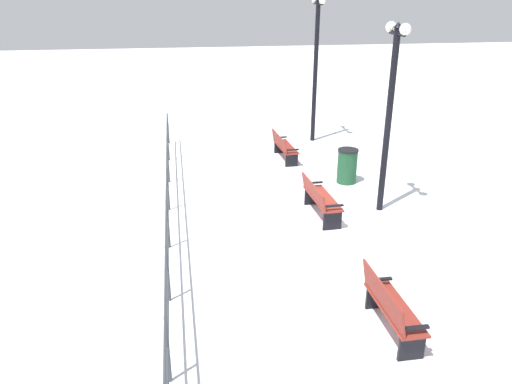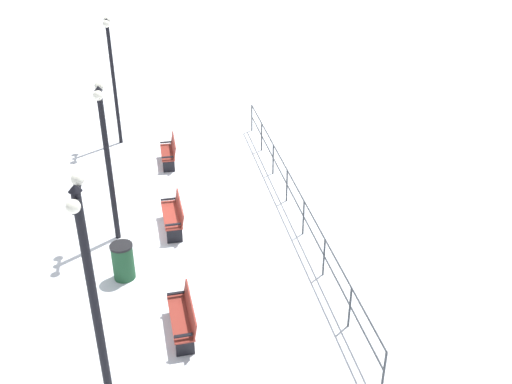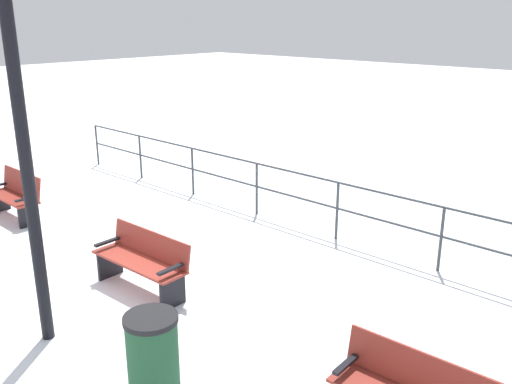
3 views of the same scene
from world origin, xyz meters
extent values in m
plane|color=white|center=(0.00, 0.00, 0.00)|extent=(80.00, 80.00, 0.00)
cube|color=maroon|center=(-0.14, -4.44, 0.45)|extent=(0.46, 1.51, 0.04)
cube|color=maroon|center=(-0.36, -4.44, 0.70)|extent=(0.12, 1.51, 0.47)
cube|color=black|center=(-0.14, -5.10, 0.22)|extent=(0.41, 0.05, 0.45)
cube|color=black|center=(-0.13, -3.79, 0.22)|extent=(0.41, 0.05, 0.45)
cube|color=black|center=(-0.12, -5.10, 0.57)|extent=(0.41, 0.07, 0.04)
cube|color=black|center=(-0.11, -3.79, 0.57)|extent=(0.41, 0.07, 0.04)
cube|color=maroon|center=(0.00, 0.00, 0.47)|extent=(0.54, 1.70, 0.04)
cube|color=maroon|center=(-0.25, -0.01, 0.69)|extent=(0.16, 1.69, 0.39)
cube|color=black|center=(0.02, -0.74, 0.24)|extent=(0.44, 0.06, 0.47)
cube|color=black|center=(-0.03, 0.74, 0.24)|extent=(0.44, 0.06, 0.47)
cube|color=black|center=(0.04, -0.74, 0.59)|extent=(0.44, 0.08, 0.04)
cube|color=black|center=(-0.01, 0.74, 0.59)|extent=(0.44, 0.08, 0.04)
cube|color=maroon|center=(0.08, 4.44, 0.43)|extent=(0.52, 1.67, 0.04)
cube|color=maroon|center=(-0.14, 4.43, 0.64)|extent=(0.18, 1.65, 0.40)
cube|color=black|center=(0.12, 3.72, 0.21)|extent=(0.40, 0.07, 0.43)
cube|color=black|center=(0.05, 5.17, 0.21)|extent=(0.40, 0.07, 0.43)
cube|color=black|center=(0.14, 3.72, 0.55)|extent=(0.40, 0.09, 0.04)
cube|color=black|center=(0.07, 5.17, 0.55)|extent=(0.40, 0.09, 0.04)
cylinder|color=black|center=(1.55, 0.16, 2.17)|extent=(0.15, 0.15, 4.35)
cylinder|color=black|center=(1.55, 0.16, 4.23)|extent=(0.09, 0.73, 0.09)
sphere|color=white|center=(1.55, -0.21, 4.34)|extent=(0.25, 0.25, 0.25)
sphere|color=white|center=(1.55, 0.52, 4.34)|extent=(0.25, 0.25, 0.25)
cone|color=black|center=(1.55, 0.16, 4.41)|extent=(0.21, 0.21, 0.12)
cylinder|color=black|center=(1.55, 6.47, 2.42)|extent=(0.15, 0.15, 4.84)
cylinder|color=black|center=(1.55, 6.47, 4.72)|extent=(0.09, 0.88, 0.09)
sphere|color=white|center=(1.55, 6.03, 4.81)|extent=(0.22, 0.22, 0.22)
sphere|color=white|center=(1.55, 6.91, 4.81)|extent=(0.22, 0.22, 0.22)
cylinder|color=#383D42|center=(-3.66, -4.97, 0.54)|extent=(0.05, 0.05, 1.08)
cylinder|color=#383D42|center=(-3.66, -2.98, 0.54)|extent=(0.05, 0.05, 1.08)
cylinder|color=#383D42|center=(-3.66, -0.99, 0.54)|extent=(0.05, 0.05, 1.08)
cylinder|color=#383D42|center=(-3.66, 0.99, 0.54)|extent=(0.05, 0.05, 1.08)
cylinder|color=#383D42|center=(-3.66, 2.98, 0.54)|extent=(0.05, 0.05, 1.08)
cylinder|color=#383D42|center=(-3.66, 4.97, 0.54)|extent=(0.05, 0.05, 1.08)
cylinder|color=#383D42|center=(-3.66, 6.95, 0.54)|extent=(0.05, 0.05, 1.08)
cylinder|color=#383D42|center=(-3.66, 0.00, 1.08)|extent=(0.04, 13.90, 0.04)
cylinder|color=#383D42|center=(-3.66, 0.00, 0.60)|extent=(0.04, 13.90, 0.04)
cylinder|color=#1E4C2D|center=(1.35, 2.12, 0.46)|extent=(0.55, 0.55, 0.93)
cylinder|color=black|center=(1.35, 2.12, 0.96)|extent=(0.57, 0.57, 0.06)
camera|label=1|loc=(-3.36, -10.51, 5.08)|focal=34.61mm
camera|label=2|loc=(0.33, 14.49, 8.96)|focal=40.45mm
camera|label=3|loc=(4.30, 6.31, 3.93)|focal=38.78mm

